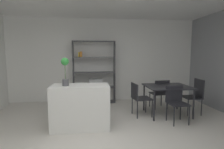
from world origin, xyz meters
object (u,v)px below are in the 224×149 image
(dining_chair_far, at_px, (160,92))
(dining_chair_island_side, at_px, (139,96))
(open_bookshelf, at_px, (93,77))
(kitchen_island, at_px, (81,106))
(dining_table, at_px, (167,89))
(potted_plant_on_island, at_px, (65,70))
(dining_chair_window_side, at_px, (195,93))
(dining_chair_near, at_px, (176,100))

(dining_chair_far, height_order, dining_chair_island_side, dining_chair_island_side)
(open_bookshelf, distance_m, dining_chair_island_side, 1.87)
(kitchen_island, distance_m, dining_table, 2.31)
(dining_chair_island_side, bearing_deg, potted_plant_on_island, 103.40)
(dining_chair_window_side, bearing_deg, kitchen_island, -76.59)
(potted_plant_on_island, xyz_separation_m, dining_chair_far, (2.53, 1.13, -0.76))
(potted_plant_on_island, relative_size, dining_chair_far, 0.69)
(open_bookshelf, xyz_separation_m, dining_chair_window_side, (2.70, -1.43, -0.32))
(dining_table, distance_m, dining_chair_near, 0.54)
(kitchen_island, xyz_separation_m, dining_chair_island_side, (1.44, 0.58, 0.05))
(kitchen_island, distance_m, dining_chair_window_side, 3.06)
(dining_chair_far, relative_size, dining_chair_window_side, 0.91)
(dining_table, height_order, dining_chair_island_side, dining_chair_island_side)
(open_bookshelf, xyz_separation_m, dining_chair_far, (1.93, -0.92, -0.35))
(open_bookshelf, bearing_deg, dining_table, -36.57)
(dining_table, bearing_deg, dining_chair_far, 88.75)
(potted_plant_on_island, relative_size, dining_table, 0.52)
(kitchen_island, height_order, dining_chair_window_side, dining_chair_window_side)
(open_bookshelf, relative_size, dining_chair_window_side, 2.15)
(dining_chair_island_side, bearing_deg, kitchen_island, 105.69)
(open_bookshelf, height_order, dining_chair_window_side, open_bookshelf)
(dining_chair_far, distance_m, dining_chair_island_side, 0.94)
(dining_chair_far, distance_m, dining_chair_window_side, 0.92)
(dining_chair_far, xyz_separation_m, dining_chair_window_side, (0.77, -0.51, 0.04))
(open_bookshelf, distance_m, dining_chair_window_side, 3.07)
(open_bookshelf, xyz_separation_m, dining_chair_near, (1.92, -1.93, -0.35))
(dining_chair_near, bearing_deg, dining_chair_window_side, 29.49)
(dining_chair_far, bearing_deg, potted_plant_on_island, 17.29)
(potted_plant_on_island, distance_m, dining_table, 2.66)
(dining_chair_island_side, distance_m, dining_chair_near, 0.91)
(dining_table, height_order, dining_chair_window_side, dining_chair_window_side)
(dining_table, distance_m, dining_chair_far, 0.53)
(kitchen_island, height_order, potted_plant_on_island, potted_plant_on_island)
(potted_plant_on_island, relative_size, dining_chair_island_side, 0.68)
(dining_table, xyz_separation_m, dining_chair_island_side, (-0.77, -0.01, -0.18))
(dining_chair_far, height_order, dining_chair_window_side, dining_chair_window_side)
(dining_chair_window_side, bearing_deg, dining_chair_island_side, -87.39)
(open_bookshelf, bearing_deg, dining_chair_near, -45.20)
(potted_plant_on_island, distance_m, dining_chair_window_side, 3.44)
(potted_plant_on_island, bearing_deg, dining_table, 14.03)
(kitchen_island, bearing_deg, dining_chair_far, 26.05)
(dining_chair_island_side, bearing_deg, dining_table, -95.39)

